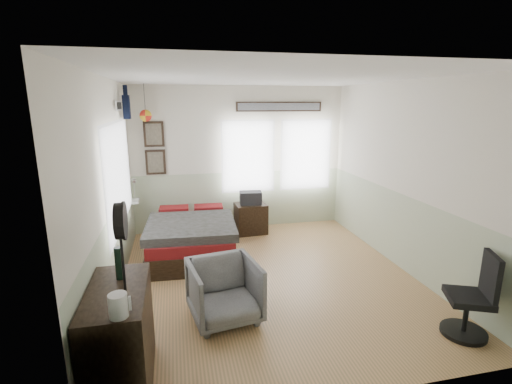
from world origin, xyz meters
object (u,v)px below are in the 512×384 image
at_px(bed, 192,237).
at_px(armchair, 224,291).
at_px(dresser, 120,338).
at_px(nightstand, 251,218).
at_px(task_chair, 473,303).

distance_m(bed, armchair, 1.99).
height_order(bed, dresser, dresser).
distance_m(dresser, nightstand, 4.02).
bearing_deg(dresser, armchair, 39.05).
height_order(dresser, nightstand, dresser).
bearing_deg(nightstand, task_chair, -69.54).
xyz_separation_m(dresser, nightstand, (1.87, 3.56, -0.17)).
distance_m(dresser, task_chair, 3.48).
bearing_deg(bed, nightstand, 37.71).
bearing_deg(armchair, task_chair, -28.63).
height_order(bed, task_chair, task_chair).
bearing_deg(bed, dresser, -101.53).
bearing_deg(armchair, bed, 88.14).
bearing_deg(task_chair, nightstand, 137.17).
height_order(bed, nightstand, bed).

